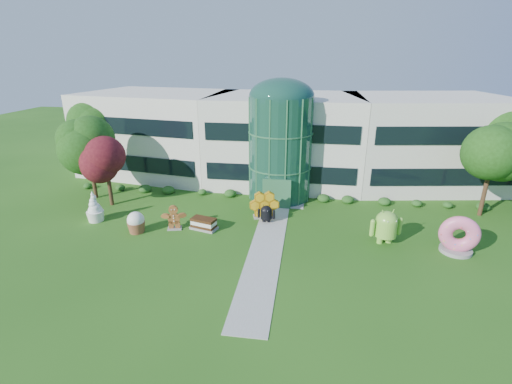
% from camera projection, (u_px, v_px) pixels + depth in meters
% --- Properties ---
extents(ground, '(140.00, 140.00, 0.00)m').
position_uv_depth(ground, '(264.00, 257.00, 26.08)').
color(ground, '#215114').
rests_on(ground, ground).
extents(building, '(46.00, 15.00, 9.30)m').
position_uv_depth(building, '(285.00, 138.00, 41.13)').
color(building, beige).
rests_on(building, ground).
extents(atrium, '(6.00, 6.00, 9.80)m').
position_uv_depth(atrium, '(280.00, 149.00, 35.48)').
color(atrium, '#194738').
rests_on(atrium, ground).
extents(walkway, '(2.40, 20.00, 0.04)m').
position_uv_depth(walkway, '(268.00, 243.00, 27.93)').
color(walkway, '#9E9E93').
rests_on(walkway, ground).
extents(tree_red, '(4.00, 4.00, 6.00)m').
position_uv_depth(tree_red, '(108.00, 175.00, 34.10)').
color(tree_red, '#3F0C14').
rests_on(tree_red, ground).
extents(trees_backdrop, '(52.00, 8.00, 8.40)m').
position_uv_depth(trees_backdrop, '(281.00, 153.00, 36.65)').
color(trees_backdrop, '#1B3F0F').
rests_on(trees_backdrop, ground).
extents(android_green, '(3.03, 2.44, 2.98)m').
position_uv_depth(android_green, '(386.00, 225.00, 27.58)').
color(android_green, '#7AC03D').
rests_on(android_green, ground).
extents(android_black, '(1.61, 1.13, 1.76)m').
position_uv_depth(android_black, '(266.00, 213.00, 31.19)').
color(android_black, black).
rests_on(android_black, ground).
extents(donut, '(2.97, 1.88, 2.86)m').
position_uv_depth(donut, '(459.00, 234.00, 26.30)').
color(donut, '#E15576').
rests_on(donut, ground).
extents(gingerbread, '(2.40, 1.41, 2.08)m').
position_uv_depth(gingerbread, '(174.00, 217.00, 29.95)').
color(gingerbread, brown).
rests_on(gingerbread, ground).
extents(ice_cream_sandwich, '(2.38, 1.64, 0.97)m').
position_uv_depth(ice_cream_sandwich, '(204.00, 224.00, 30.09)').
color(ice_cream_sandwich, '#311D0B').
rests_on(ice_cream_sandwich, ground).
extents(honeycomb, '(2.89, 1.69, 2.14)m').
position_uv_depth(honeycomb, '(264.00, 206.00, 32.10)').
color(honeycomb, gold).
rests_on(honeycomb, ground).
extents(froyo, '(1.91, 1.91, 2.65)m').
position_uv_depth(froyo, '(94.00, 206.00, 31.30)').
color(froyo, white).
rests_on(froyo, ground).
extents(cupcake, '(1.50, 1.50, 1.76)m').
position_uv_depth(cupcake, '(136.00, 222.00, 29.43)').
color(cupcake, white).
rests_on(cupcake, ground).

